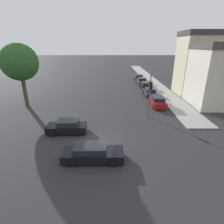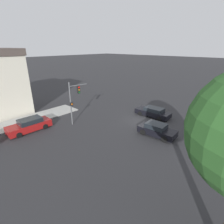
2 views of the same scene
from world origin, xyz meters
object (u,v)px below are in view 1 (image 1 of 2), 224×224
street_tree (19,63)px  parked_car_0 (157,101)px  traffic_signal (149,91)px  parked_car_3 (141,81)px  parked_car_2 (146,86)px  parked_car_1 (149,92)px  crossing_car_0 (67,127)px  crossing_car_1 (92,153)px  parked_car_4 (139,77)px

street_tree → parked_car_0: street_tree is taller
traffic_signal → parked_car_3: (2.50, 20.47, -2.82)m
street_tree → parked_car_2: street_tree is taller
parked_car_0 → parked_car_1: bearing=1.8°
street_tree → traffic_signal: street_tree is taller
street_tree → crossing_car_0: size_ratio=2.18×
parked_car_0 → parked_car_1: 5.64m
parked_car_0 → parked_car_1: (-0.00, 5.64, -0.05)m
street_tree → parked_car_0: bearing=0.8°
crossing_car_1 → parked_car_0: size_ratio=1.00×
traffic_signal → parked_car_1: traffic_signal is taller
traffic_signal → crossing_car_0: size_ratio=1.31×
street_tree → parked_car_3: (19.67, 15.87, -5.66)m
crossing_car_0 → parked_car_0: (11.48, 8.74, 0.02)m
crossing_car_0 → crossing_car_1: (3.11, -4.66, -0.03)m
street_tree → parked_car_4: (19.73, 20.99, -5.67)m
street_tree → parked_car_1: size_ratio=2.07×
parked_car_3 → parked_car_4: parked_car_3 is taller
crossing_car_1 → crossing_car_0: bearing=123.0°
street_tree → crossing_car_0: street_tree is taller
street_tree → parked_car_1: bearing=16.8°
crossing_car_1 → parked_car_2: 25.46m
traffic_signal → parked_car_3: size_ratio=1.34×
street_tree → traffic_signal: bearing=-15.0°
traffic_signal → parked_car_4: 25.88m
street_tree → parked_car_0: size_ratio=1.86×
parked_car_2 → street_tree: bearing=120.0°
traffic_signal → crossing_car_1: bearing=62.7°
crossing_car_0 → parked_car_1: size_ratio=0.95×
crossing_car_0 → parked_car_3: bearing=-117.8°
parked_car_3 → parked_car_0: bearing=178.5°
crossing_car_1 → parked_car_2: (8.59, 23.96, 0.06)m
parked_car_2 → parked_car_4: bearing=1.3°
street_tree → parked_car_4: 29.36m
parked_car_0 → traffic_signal: bearing=156.0°
traffic_signal → crossing_car_1: size_ratio=1.11×
parked_car_2 → parked_car_3: size_ratio=1.11×
street_tree → parked_car_2: (19.74, 10.84, -5.64)m
parked_car_1 → parked_car_0: bearing=178.8°
parked_car_4 → parked_car_1: bearing=-178.8°
traffic_signal → parked_car_4: bearing=-87.8°
crossing_car_0 → parked_car_2: 22.57m
parked_car_1 → crossing_car_1: bearing=155.0°
street_tree → parked_car_1: street_tree is taller
traffic_signal → parked_car_2: (2.56, 15.44, -2.80)m
traffic_signal → street_tree: bearing=-7.1°
traffic_signal → parked_car_1: bearing=-94.6°
parked_car_0 → parked_car_2: bearing=0.6°
parked_car_1 → parked_car_3: (0.15, 9.96, 0.03)m
street_tree → crossing_car_0: bearing=-46.5°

